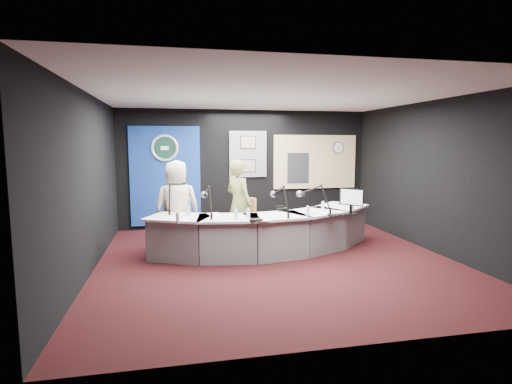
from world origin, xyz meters
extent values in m
plane|color=black|center=(0.00, 0.00, 0.00)|extent=(6.00, 6.00, 0.00)
cube|color=silver|center=(0.00, 0.00, 2.80)|extent=(6.00, 6.00, 0.02)
cube|color=black|center=(0.00, 3.00, 1.40)|extent=(6.00, 0.02, 2.80)
cube|color=black|center=(0.00, -3.00, 1.40)|extent=(6.00, 0.02, 2.80)
cube|color=black|center=(-3.00, 0.00, 1.40)|extent=(0.02, 6.00, 2.80)
cube|color=black|center=(3.00, 0.00, 1.40)|extent=(0.02, 6.00, 2.80)
cube|color=navy|center=(-1.90, 2.97, 1.25)|extent=(1.60, 0.05, 2.30)
torus|color=silver|center=(-1.90, 2.93, 1.90)|extent=(0.63, 0.07, 0.63)
cylinder|color=black|center=(-1.90, 2.94, 1.90)|extent=(0.48, 0.01, 0.48)
cube|color=slate|center=(0.05, 2.97, 1.75)|extent=(0.90, 0.04, 1.10)
cube|color=#7E6D5C|center=(0.05, 2.94, 2.03)|extent=(0.34, 0.02, 0.27)
cube|color=#7E6D5C|center=(0.05, 2.94, 1.47)|extent=(0.34, 0.02, 0.27)
cube|color=tan|center=(1.75, 2.97, 1.55)|extent=(2.12, 0.06, 1.32)
cube|color=beige|center=(1.75, 2.96, 1.55)|extent=(2.00, 0.02, 1.20)
cube|color=black|center=(1.30, 2.94, 1.40)|extent=(0.55, 0.02, 0.75)
cylinder|color=white|center=(2.35, 2.94, 1.90)|extent=(0.28, 0.01, 0.28)
cube|color=gray|center=(-1.65, 1.31, 0.62)|extent=(0.51, 0.16, 0.70)
imported|color=beige|center=(-1.66, 1.06, 0.85)|extent=(0.87, 0.61, 1.70)
imported|color=olive|center=(-0.49, 1.02, 0.85)|extent=(0.68, 0.74, 1.70)
cube|color=black|center=(1.35, 0.00, 1.07)|extent=(0.32, 0.35, 0.31)
cube|color=black|center=(0.29, 0.70, 0.78)|extent=(0.24, 0.21, 0.05)
torus|color=black|center=(1.02, -0.03, 0.77)|extent=(0.23, 0.23, 0.04)
torus|color=black|center=(-0.40, -0.20, 0.77)|extent=(0.19, 0.19, 0.03)
cube|color=white|center=(-1.02, 0.55, 0.75)|extent=(0.25, 0.33, 0.00)
cube|color=white|center=(-0.28, -0.13, 0.75)|extent=(0.20, 0.28, 0.00)
camera|label=1|loc=(-1.70, -6.49, 2.01)|focal=28.00mm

